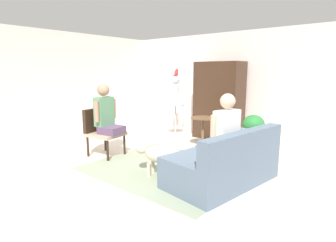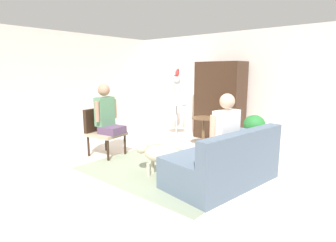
{
  "view_description": "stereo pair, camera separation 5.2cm",
  "coord_description": "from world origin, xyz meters",
  "px_view_note": "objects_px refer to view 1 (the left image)",
  "views": [
    {
      "loc": [
        2.99,
        -3.32,
        1.62
      ],
      "look_at": [
        0.11,
        0.13,
        0.79
      ],
      "focal_mm": 29.38,
      "sensor_mm": 36.0,
      "label": 1
    },
    {
      "loc": [
        3.03,
        -3.29,
        1.62
      ],
      "look_at": [
        0.11,
        0.13,
        0.79
      ],
      "focal_mm": 29.38,
      "sensor_mm": 36.0,
      "label": 2
    }
  ],
  "objects_px": {
    "person_on_armchair": "(106,113)",
    "potted_plant": "(253,131)",
    "dog": "(160,154)",
    "person_on_couch": "(223,130)",
    "parrot": "(176,73)",
    "round_end_table": "(203,129)",
    "couch": "(225,163)",
    "armoire_cabinet": "(219,101)",
    "bird_cage_stand": "(176,103)",
    "armchair": "(101,128)"
  },
  "relations": [
    {
      "from": "bird_cage_stand",
      "to": "armoire_cabinet",
      "type": "bearing_deg",
      "value": 30.84
    },
    {
      "from": "couch",
      "to": "parrot",
      "type": "relative_size",
      "value": 9.52
    },
    {
      "from": "bird_cage_stand",
      "to": "dog",
      "type": "bearing_deg",
      "value": -56.93
    },
    {
      "from": "person_on_armchair",
      "to": "dog",
      "type": "bearing_deg",
      "value": -5.47
    },
    {
      "from": "person_on_couch",
      "to": "parrot",
      "type": "relative_size",
      "value": 4.52
    },
    {
      "from": "person_on_armchair",
      "to": "parrot",
      "type": "bearing_deg",
      "value": 88.54
    },
    {
      "from": "dog",
      "to": "bird_cage_stand",
      "type": "bearing_deg",
      "value": 123.07
    },
    {
      "from": "bird_cage_stand",
      "to": "armoire_cabinet",
      "type": "xyz_separation_m",
      "value": [
        0.89,
        0.53,
        0.08
      ]
    },
    {
      "from": "couch",
      "to": "bird_cage_stand",
      "type": "bearing_deg",
      "value": 142.64
    },
    {
      "from": "bird_cage_stand",
      "to": "round_end_table",
      "type": "bearing_deg",
      "value": -22.3
    },
    {
      "from": "parrot",
      "to": "potted_plant",
      "type": "distance_m",
      "value": 2.36
    },
    {
      "from": "parrot",
      "to": "armoire_cabinet",
      "type": "height_order",
      "value": "armoire_cabinet"
    },
    {
      "from": "armchair",
      "to": "bird_cage_stand",
      "type": "relative_size",
      "value": 0.61
    },
    {
      "from": "armchair",
      "to": "round_end_table",
      "type": "relative_size",
      "value": 1.36
    },
    {
      "from": "armchair",
      "to": "armoire_cabinet",
      "type": "distance_m",
      "value": 2.85
    },
    {
      "from": "couch",
      "to": "parrot",
      "type": "bearing_deg",
      "value": 142.43
    },
    {
      "from": "person_on_armchair",
      "to": "potted_plant",
      "type": "height_order",
      "value": "person_on_armchair"
    },
    {
      "from": "couch",
      "to": "parrot",
      "type": "distance_m",
      "value": 3.17
    },
    {
      "from": "round_end_table",
      "to": "parrot",
      "type": "relative_size",
      "value": 3.51
    },
    {
      "from": "armchair",
      "to": "round_end_table",
      "type": "height_order",
      "value": "armchair"
    },
    {
      "from": "couch",
      "to": "armoire_cabinet",
      "type": "relative_size",
      "value": 0.99
    },
    {
      "from": "bird_cage_stand",
      "to": "potted_plant",
      "type": "distance_m",
      "value": 2.13
    },
    {
      "from": "person_on_armchair",
      "to": "armoire_cabinet",
      "type": "relative_size",
      "value": 0.51
    },
    {
      "from": "parrot",
      "to": "potted_plant",
      "type": "relative_size",
      "value": 0.24
    },
    {
      "from": "parrot",
      "to": "armoire_cabinet",
      "type": "bearing_deg",
      "value": 31.34
    },
    {
      "from": "armchair",
      "to": "couch",
      "type": "bearing_deg",
      "value": 6.9
    },
    {
      "from": "potted_plant",
      "to": "armchair",
      "type": "bearing_deg",
      "value": -141.21
    },
    {
      "from": "armoire_cabinet",
      "to": "dog",
      "type": "bearing_deg",
      "value": -78.76
    },
    {
      "from": "person_on_couch",
      "to": "bird_cage_stand",
      "type": "height_order",
      "value": "bird_cage_stand"
    },
    {
      "from": "bird_cage_stand",
      "to": "potted_plant",
      "type": "xyz_separation_m",
      "value": [
        2.09,
        -0.25,
        -0.36
      ]
    },
    {
      "from": "potted_plant",
      "to": "person_on_armchair",
      "type": "bearing_deg",
      "value": -139.61
    },
    {
      "from": "armchair",
      "to": "parrot",
      "type": "xyz_separation_m",
      "value": [
        0.2,
        2.08,
        1.05
      ]
    },
    {
      "from": "parrot",
      "to": "couch",
      "type": "bearing_deg",
      "value": -37.57
    },
    {
      "from": "armoire_cabinet",
      "to": "bird_cage_stand",
      "type": "bearing_deg",
      "value": -149.16
    },
    {
      "from": "armoire_cabinet",
      "to": "parrot",
      "type": "bearing_deg",
      "value": -148.66
    },
    {
      "from": "person_on_couch",
      "to": "parrot",
      "type": "xyz_separation_m",
      "value": [
        -2.27,
        1.8,
        0.78
      ]
    },
    {
      "from": "bird_cage_stand",
      "to": "armchair",
      "type": "bearing_deg",
      "value": -95.16
    },
    {
      "from": "person_on_armchair",
      "to": "armchair",
      "type": "bearing_deg",
      "value": -171.62
    },
    {
      "from": "bird_cage_stand",
      "to": "couch",
      "type": "bearing_deg",
      "value": -37.36
    },
    {
      "from": "potted_plant",
      "to": "parrot",
      "type": "bearing_deg",
      "value": 173.18
    },
    {
      "from": "couch",
      "to": "person_on_couch",
      "type": "distance_m",
      "value": 0.49
    },
    {
      "from": "potted_plant",
      "to": "couch",
      "type": "bearing_deg",
      "value": -81.29
    },
    {
      "from": "bird_cage_stand",
      "to": "potted_plant",
      "type": "bearing_deg",
      "value": -6.76
    },
    {
      "from": "couch",
      "to": "parrot",
      "type": "height_order",
      "value": "parrot"
    },
    {
      "from": "couch",
      "to": "armchair",
      "type": "distance_m",
      "value": 2.54
    },
    {
      "from": "dog",
      "to": "potted_plant",
      "type": "distance_m",
      "value": 2.06
    },
    {
      "from": "dog",
      "to": "armoire_cabinet",
      "type": "distance_m",
      "value": 2.84
    },
    {
      "from": "round_end_table",
      "to": "potted_plant",
      "type": "relative_size",
      "value": 0.84
    },
    {
      "from": "bird_cage_stand",
      "to": "parrot",
      "type": "bearing_deg",
      "value": 0.0
    },
    {
      "from": "bird_cage_stand",
      "to": "armoire_cabinet",
      "type": "distance_m",
      "value": 1.04
    }
  ]
}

